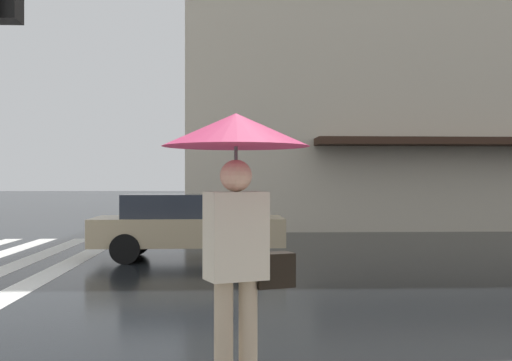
% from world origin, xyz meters
% --- Properties ---
extents(car_champagne, '(1.85, 4.10, 1.41)m').
position_xyz_m(car_champagne, '(5.50, -3.07, 0.76)').
color(car_champagne, tan).
rests_on(car_champagne, ground_plane).
extents(pedestrian_by_billboard, '(1.01, 1.01, 2.00)m').
position_xyz_m(pedestrian_by_billboard, '(-3.95, -3.99, 1.75)').
color(pedestrian_by_billboard, beige).
rests_on(pedestrian_by_billboard, sidewalk_pavement).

